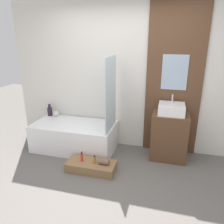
% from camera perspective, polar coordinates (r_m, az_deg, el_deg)
% --- Properties ---
extents(ground_plane, '(12.00, 12.00, 0.00)m').
position_cam_1_polar(ground_plane, '(3.07, -4.23, -21.19)').
color(ground_plane, '#605B56').
extents(wall_tiled_back, '(4.20, 0.06, 2.60)m').
position_cam_1_polar(wall_tiled_back, '(3.93, 2.94, 9.01)').
color(wall_tiled_back, silver).
rests_on(wall_tiled_back, ground_plane).
extents(wall_wood_accent, '(0.91, 0.04, 2.60)m').
position_cam_1_polar(wall_wood_accent, '(3.79, 15.87, 8.05)').
color(wall_wood_accent, brown).
rests_on(wall_wood_accent, ground_plane).
extents(bathtub, '(1.47, 0.76, 0.50)m').
position_cam_1_polar(bathtub, '(4.10, -9.74, -6.22)').
color(bathtub, white).
rests_on(bathtub, ground_plane).
extents(glass_shower_screen, '(0.01, 0.63, 1.20)m').
position_cam_1_polar(glass_shower_screen, '(3.54, -0.33, 4.61)').
color(glass_shower_screen, silver).
rests_on(glass_shower_screen, bathtub).
extents(wooden_step_bench, '(0.76, 0.34, 0.14)m').
position_cam_1_polar(wooden_step_bench, '(3.52, -5.44, -13.92)').
color(wooden_step_bench, olive).
rests_on(wooden_step_bench, ground_plane).
extents(vanity_cabinet, '(0.58, 0.46, 0.80)m').
position_cam_1_polar(vanity_cabinet, '(3.82, 14.66, -6.09)').
color(vanity_cabinet, brown).
rests_on(vanity_cabinet, ground_plane).
extents(sink, '(0.41, 0.40, 0.30)m').
position_cam_1_polar(sink, '(3.65, 15.28, 0.77)').
color(sink, white).
rests_on(sink, vanity_cabinet).
extents(vase_tall_dark, '(0.09, 0.09, 0.24)m').
position_cam_1_polar(vase_tall_dark, '(4.50, -15.94, 0.27)').
color(vase_tall_dark, '#2D1E33').
rests_on(vase_tall_dark, bathtub).
extents(vase_round_light, '(0.11, 0.11, 0.11)m').
position_cam_1_polar(vase_round_light, '(4.43, -14.41, -0.40)').
color(vase_round_light, silver).
rests_on(vase_round_light, bathtub).
extents(bottle_soap_primary, '(0.04, 0.04, 0.16)m').
position_cam_1_polar(bottle_soap_primary, '(3.49, -7.88, -11.55)').
color(bottle_soap_primary, red).
rests_on(bottle_soap_primary, wooden_step_bench).
extents(bottle_soap_secondary, '(0.05, 0.05, 0.12)m').
position_cam_1_polar(bottle_soap_secondary, '(3.43, -4.59, -12.29)').
color(bottle_soap_secondary, '#B2752D').
rests_on(bottle_soap_secondary, wooden_step_bench).
extents(towel_roll, '(0.16, 0.09, 0.09)m').
position_cam_1_polar(towel_roll, '(3.40, -2.12, -12.81)').
color(towel_roll, brown).
rests_on(towel_roll, wooden_step_bench).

